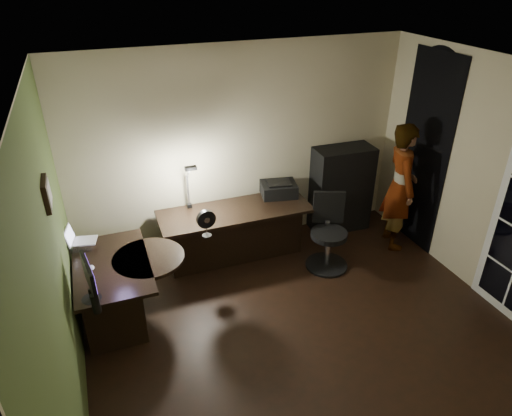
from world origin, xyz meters
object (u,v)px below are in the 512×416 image
object	(u,v)px
monitor	(89,287)
desk_right	(236,234)
office_chair	(329,234)
cabinet	(341,189)
person	(400,187)
desk_left	(116,291)

from	to	relation	value
monitor	desk_right	bearing A→B (deg)	23.57
desk_right	office_chair	xyz separation A→B (m)	(1.04, -0.61, 0.12)
cabinet	person	size ratio (longest dim) A/B	0.71
monitor	office_chair	world-z (taller)	monitor
desk_left	desk_right	xyz separation A→B (m)	(1.59, 0.64, 0.00)
desk_left	monitor	world-z (taller)	monitor
cabinet	office_chair	world-z (taller)	cabinet
desk_left	desk_right	bearing A→B (deg)	22.32
desk_left	office_chair	xyz separation A→B (m)	(2.63, 0.03, 0.13)
desk_left	office_chair	world-z (taller)	office_chair
office_chair	person	distance (m)	1.20
desk_right	office_chair	world-z (taller)	office_chair
person	desk_right	bearing A→B (deg)	95.83
cabinet	monitor	bearing A→B (deg)	-156.31
monitor	person	xyz separation A→B (m)	(3.98, 0.70, 0.01)
desk_right	monitor	bearing A→B (deg)	-146.99
desk_right	cabinet	world-z (taller)	cabinet
office_chair	cabinet	bearing A→B (deg)	74.50
desk_right	office_chair	size ratio (longest dim) A/B	1.99
cabinet	person	world-z (taller)	person
person	cabinet	bearing A→B (deg)	53.47
monitor	office_chair	xyz separation A→B (m)	(2.85, 0.53, -0.38)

